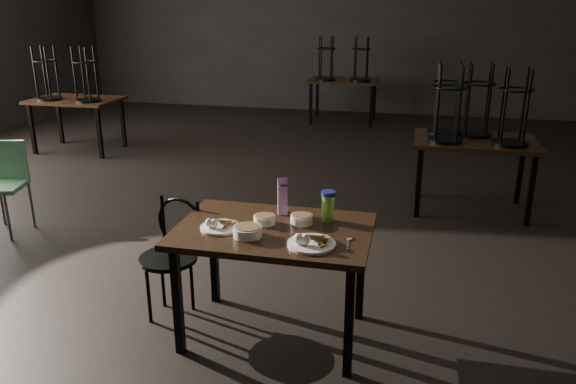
% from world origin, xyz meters
% --- Properties ---
extents(main_table, '(1.20, 0.80, 0.75)m').
position_xyz_m(main_table, '(0.77, -1.73, 0.67)').
color(main_table, black).
rests_on(main_table, ground).
extents(plate_left, '(0.25, 0.25, 0.08)m').
position_xyz_m(plate_left, '(0.45, -1.81, 0.77)').
color(plate_left, white).
rests_on(plate_left, main_table).
extents(plate_right, '(0.28, 0.28, 0.09)m').
position_xyz_m(plate_right, '(1.04, -1.93, 0.78)').
color(plate_right, white).
rests_on(plate_right, main_table).
extents(bowl_near, '(0.13, 0.13, 0.05)m').
position_xyz_m(bowl_near, '(0.70, -1.67, 0.78)').
color(bowl_near, white).
rests_on(bowl_near, main_table).
extents(bowl_far, '(0.14, 0.14, 0.06)m').
position_xyz_m(bowl_far, '(0.92, -1.61, 0.78)').
color(bowl_far, white).
rests_on(bowl_far, main_table).
extents(bowl_big, '(0.17, 0.17, 0.06)m').
position_xyz_m(bowl_big, '(0.65, -1.89, 0.78)').
color(bowl_big, white).
rests_on(bowl_big, main_table).
extents(juice_carton, '(0.08, 0.08, 0.25)m').
position_xyz_m(juice_carton, '(0.77, -1.48, 0.86)').
color(juice_carton, '#87187B').
rests_on(juice_carton, main_table).
extents(water_bottle, '(0.09, 0.09, 0.20)m').
position_xyz_m(water_bottle, '(1.08, -1.54, 0.85)').
color(water_bottle, '#8EDE41').
rests_on(water_bottle, main_table).
extents(spoon, '(0.04, 0.18, 0.01)m').
position_xyz_m(spoon, '(1.25, -1.80, 0.75)').
color(spoon, silver).
rests_on(spoon, main_table).
extents(bentwood_chair, '(0.41, 0.40, 0.82)m').
position_xyz_m(bentwood_chair, '(0.04, -1.61, 0.48)').
color(bentwood_chair, black).
rests_on(bentwood_chair, ground).
extents(school_chair, '(0.48, 0.48, 0.84)m').
position_xyz_m(school_chair, '(-2.11, -0.59, 0.51)').
color(school_chair, '#6DAA7C').
rests_on(school_chair, ground).
extents(bg_table_left, '(1.20, 0.80, 1.48)m').
position_xyz_m(bg_table_left, '(-3.11, 2.15, 0.75)').
color(bg_table_left, black).
rests_on(bg_table_left, ground).
extents(bg_table_right, '(1.20, 0.80, 1.48)m').
position_xyz_m(bg_table_right, '(2.14, 0.94, 0.80)').
color(bg_table_right, black).
rests_on(bg_table_right, ground).
extents(bg_table_far, '(1.20, 0.80, 1.48)m').
position_xyz_m(bg_table_far, '(0.31, 4.96, 0.75)').
color(bg_table_far, black).
rests_on(bg_table_far, ground).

